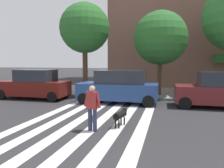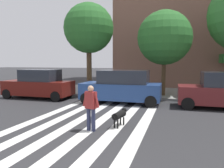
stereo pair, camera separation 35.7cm
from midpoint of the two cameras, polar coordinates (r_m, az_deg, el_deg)
ground_plane at (r=8.71m, az=-3.56°, el=-10.56°), size 160.00×160.00×0.00m
sidewalk_far at (r=17.32m, az=5.89°, el=-2.12°), size 80.00×6.00×0.15m
crosswalk_stripes at (r=8.94m, az=-7.75°, el=-10.15°), size 4.95×11.44×0.01m
parked_car_near_curb at (r=15.39m, az=-20.61°, el=-0.24°), size 4.70×1.97×1.97m
parked_car_behind_first at (r=12.91m, az=1.07°, el=-0.79°), size 4.78×2.11×1.98m
parked_car_third_in_line at (r=12.82m, az=26.43°, el=-1.60°), size 4.72×1.96×1.94m
street_tree_nearest at (r=16.31m, az=-7.94°, el=14.45°), size 3.65×3.65×6.63m
street_tree_middle at (r=15.45m, az=12.10°, el=11.87°), size 3.72×3.72×5.84m
pedestrian_dog_walker at (r=7.66m, az=-6.61°, el=-5.73°), size 0.71×0.31×1.64m
dog_on_leash at (r=8.29m, az=1.07°, el=-8.22°), size 0.41×1.11×0.65m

